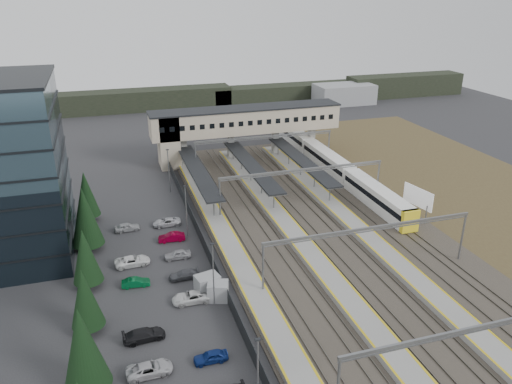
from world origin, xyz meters
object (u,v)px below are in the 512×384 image
object	(u,v)px
train	(328,162)
billboard	(418,198)
relay_cabin_far	(218,291)
relay_cabin_near	(207,284)
footbridge	(233,124)

from	to	relation	value
train	billboard	bearing A→B (deg)	-80.47
billboard	relay_cabin_far	bearing A→B (deg)	-160.67
relay_cabin_near	footbridge	bearing A→B (deg)	71.41
relay_cabin_near	billboard	distance (m)	37.94
footbridge	billboard	bearing A→B (deg)	-60.99
relay_cabin_far	billboard	size ratio (longest dim) A/B	0.48
relay_cabin_near	relay_cabin_far	xyz separation A→B (m)	(0.89, -1.77, -0.06)
relay_cabin_near	footbridge	xyz separation A→B (m)	(15.95, 47.42, 6.76)
billboard	train	bearing A→B (deg)	99.53
relay_cabin_far	billboard	bearing A→B (deg)	19.33
footbridge	billboard	distance (m)	42.26
footbridge	train	xyz separation A→B (m)	(16.30, -12.43, -5.93)
relay_cabin_near	billboard	bearing A→B (deg)	16.36
train	footbridge	bearing A→B (deg)	142.68
relay_cabin_near	train	distance (m)	47.60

